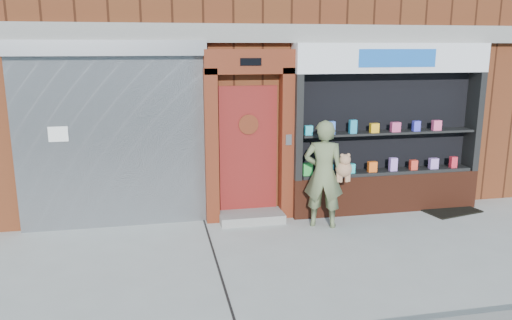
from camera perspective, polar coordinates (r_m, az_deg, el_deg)
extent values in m
plane|color=#9E9E99|center=(7.33, 7.97, -10.95)|extent=(80.00, 80.00, 0.00)
cube|color=#592714|center=(12.56, -1.04, 17.70)|extent=(12.00, 8.00, 8.00)
cube|color=gray|center=(8.54, 4.21, 14.22)|extent=(12.00, 0.16, 0.30)
cube|color=gray|center=(8.41, -16.12, 1.78)|extent=(3.00, 0.10, 2.80)
cube|color=slate|center=(8.21, -16.82, 12.17)|extent=(3.10, 0.30, 0.24)
cube|color=white|center=(8.41, -21.67, 2.76)|extent=(0.30, 0.01, 0.24)
cube|color=#612210|center=(8.37, -5.14, 1.49)|extent=(0.22, 0.28, 2.60)
cube|color=#612210|center=(8.61, 3.48, 1.84)|extent=(0.22, 0.28, 2.60)
cube|color=#612210|center=(8.31, -0.80, 11.19)|extent=(1.50, 0.28, 0.40)
cube|color=black|center=(8.16, -0.60, 11.16)|extent=(0.35, 0.01, 0.12)
cube|color=maroon|center=(8.59, -0.91, 1.16)|extent=(1.00, 0.06, 2.20)
cylinder|color=black|center=(8.48, -0.87, 4.09)|extent=(0.28, 0.02, 0.28)
cylinder|color=#612210|center=(8.47, -0.86, 4.08)|extent=(0.34, 0.02, 0.34)
cube|color=gray|center=(8.64, -0.54, -6.52)|extent=(1.10, 0.55, 0.15)
cube|color=slate|center=(8.45, 3.75, 2.32)|extent=(0.10, 0.02, 0.18)
cube|color=#502012|center=(9.43, 14.44, -3.52)|extent=(3.50, 0.40, 0.70)
cube|color=black|center=(8.55, 4.65, 3.78)|extent=(0.12, 0.40, 1.80)
cube|color=black|center=(10.03, 23.58, 4.09)|extent=(0.12, 0.40, 1.80)
cube|color=black|center=(9.33, 14.37, 4.18)|extent=(3.30, 0.03, 1.80)
cube|color=black|center=(9.33, 14.57, -1.28)|extent=(3.20, 0.36, 0.06)
cube|color=black|center=(9.19, 14.82, 3.08)|extent=(3.20, 0.36, 0.04)
cube|color=white|center=(9.07, 15.30, 11.20)|extent=(3.50, 0.40, 0.50)
cube|color=#1754AC|center=(8.88, 15.90, 11.14)|extent=(1.40, 0.01, 0.30)
cube|color=green|center=(8.67, 5.92, -1.05)|extent=(0.17, 0.09, 0.22)
cube|color=#26A1C1|center=(8.80, 8.40, -1.05)|extent=(0.12, 0.09, 0.18)
cube|color=#27C1C7|center=(8.95, 10.80, -0.94)|extent=(0.13, 0.09, 0.17)
cube|color=orange|center=(9.10, 13.14, -0.76)|extent=(0.16, 0.09, 0.18)
cube|color=#B380E8|center=(9.27, 15.39, -0.48)|extent=(0.13, 0.09, 0.24)
cube|color=#ED3D29|center=(9.46, 17.54, -0.53)|extent=(0.13, 0.09, 0.18)
cube|color=#B882EA|center=(9.66, 19.62, -0.37)|extent=(0.16, 0.09, 0.19)
cube|color=red|center=(9.87, 21.61, -0.22)|extent=(0.12, 0.09, 0.20)
cube|color=#29B8D0|center=(8.53, 6.02, 3.40)|extent=(0.13, 0.09, 0.16)
cube|color=#4373E5|center=(8.66, 8.56, 3.67)|extent=(0.13, 0.09, 0.22)
cube|color=teal|center=(8.80, 11.01, 3.77)|extent=(0.12, 0.09, 0.23)
cube|color=yellow|center=(8.97, 13.36, 3.59)|extent=(0.15, 0.09, 0.16)
cube|color=#D3467A|center=(9.14, 15.64, 3.66)|extent=(0.17, 0.09, 0.17)
cube|color=#4744EA|center=(9.33, 17.84, 3.73)|extent=(0.12, 0.09, 0.18)
cube|color=#F8528A|center=(9.53, 19.94, 3.75)|extent=(0.16, 0.09, 0.18)
imported|color=#5E6B46|center=(8.26, 7.72, -1.61)|extent=(0.77, 0.65, 1.79)
sphere|color=#A37251|center=(8.28, 9.99, -0.99)|extent=(0.27, 0.27, 0.27)
sphere|color=#A37251|center=(8.20, 10.15, 0.04)|extent=(0.18, 0.18, 0.18)
sphere|color=#A37251|center=(8.17, 9.81, 0.51)|extent=(0.06, 0.06, 0.06)
sphere|color=#A37251|center=(8.21, 10.52, 0.54)|extent=(0.06, 0.06, 0.06)
cylinder|color=#A37251|center=(8.28, 9.37, -1.94)|extent=(0.06, 0.06, 0.16)
cylinder|color=#A37251|center=(8.34, 10.53, -1.86)|extent=(0.06, 0.06, 0.16)
cylinder|color=#A37251|center=(8.28, 9.65, -1.95)|extent=(0.06, 0.06, 0.16)
cylinder|color=#A37251|center=(8.32, 10.35, -1.91)|extent=(0.06, 0.06, 0.16)
cube|color=black|center=(9.86, 21.18, -5.33)|extent=(1.11, 0.89, 0.02)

